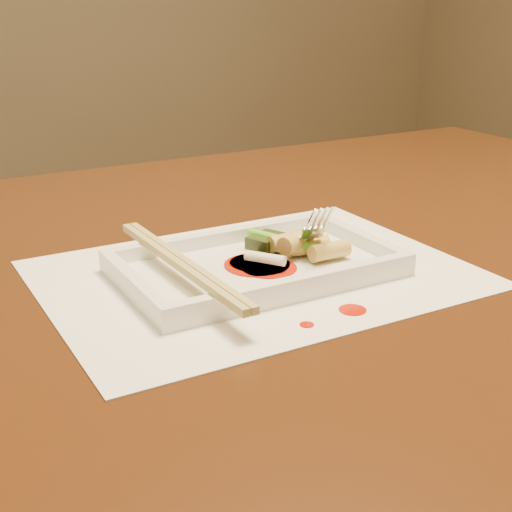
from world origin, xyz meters
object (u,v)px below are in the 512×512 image
table (270,332)px  chopstick_a (177,264)px  placemat (256,274)px  plate_base (256,270)px  fork (308,178)px

table → chopstick_a: (-0.14, -0.06, 0.13)m
table → placemat: (-0.05, -0.06, 0.10)m
table → plate_base: bearing=-130.7°
table → fork: size_ratio=10.00×
placemat → fork: 0.11m
fork → placemat: bearing=-165.6°
fork → table: bearing=111.1°
plate_base → placemat: bearing=-153.4°
table → placemat: 0.13m
table → fork: 0.19m
table → chopstick_a: bearing=-155.5°
chopstick_a → fork: fork is taller
plate_base → chopstick_a: (-0.08, 0.00, 0.02)m
placemat → table: bearing=49.3°
plate_base → fork: (0.07, 0.02, 0.08)m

